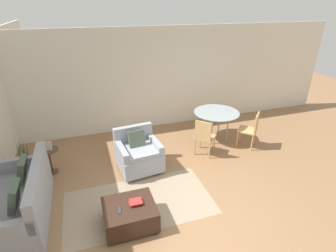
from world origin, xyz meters
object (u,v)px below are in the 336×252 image
ottoman (130,214)px  dining_chair_near_left (204,135)px  armchair (138,154)px  dining_table (216,115)px  dining_chair_near_right (251,128)px  potted_plant (28,167)px  book_stack (136,202)px  side_table (50,157)px  picture_frame (47,146)px  couch (22,203)px  tv_remote_primary (120,210)px

ottoman → dining_chair_near_left: (2.05, 1.59, 0.30)m
armchair → dining_table: armchair is taller
ottoman → dining_chair_near_left: 2.61m
dining_chair_near_left → dining_chair_near_right: 1.26m
armchair → potted_plant: (-2.23, 0.43, -0.14)m
book_stack → side_table: side_table is taller
picture_frame → dining_chair_near_left: (3.35, -0.37, -0.12)m
couch → tv_remote_primary: 1.67m
book_stack → dining_chair_near_left: bearing=39.0°
armchair → potted_plant: potted_plant is taller
couch → side_table: size_ratio=3.33×
tv_remote_primary → dining_chair_near_left: dining_chair_near_left is taller
picture_frame → dining_table: 3.99m
armchair → tv_remote_primary: 1.71m
armchair → book_stack: bearing=-104.0°
dining_chair_near_left → dining_chair_near_right: bearing=0.0°
tv_remote_primary → dining_chair_near_right: (3.47, 1.64, 0.13)m
tv_remote_primary → side_table: bearing=119.5°
side_table → dining_chair_near_right: (4.61, -0.37, 0.14)m
couch → dining_chair_near_right: couch is taller
book_stack → side_table: size_ratio=0.41×
side_table → dining_chair_near_left: 3.37m
ottoman → side_table: bearing=123.5°
side_table → dining_table: size_ratio=0.47×
armchair → side_table: (-1.79, 0.43, 0.02)m
side_table → couch: bearing=-105.5°
book_stack → dining_table: bearing=40.6°
dining_chair_near_right → book_stack: bearing=-153.9°
side_table → dining_chair_near_right: dining_chair_near_right is taller
picture_frame → side_table: bearing=90.0°
couch → tv_remote_primary: (1.49, -0.75, 0.07)m
armchair → ottoman: 1.61m
side_table → picture_frame: (0.00, -0.00, 0.25)m
ottoman → armchair: bearing=72.2°
tv_remote_primary → dining_chair_near_left: (2.21, 1.64, 0.13)m
book_stack → tv_remote_primary: (-0.27, -0.07, -0.02)m
ottoman → dining_chair_near_right: size_ratio=0.91×
picture_frame → armchair: bearing=-13.4°
couch → side_table: 1.31m
dining_table → dining_chair_near_left: bearing=-135.0°
tv_remote_primary → side_table: 2.31m
book_stack → tv_remote_primary: book_stack is taller
armchair → dining_table: size_ratio=0.82×
dining_table → dining_chair_near_left: size_ratio=1.27×
book_stack → tv_remote_primary: 0.28m
couch → potted_plant: 1.27m
armchair → couch: bearing=-158.7°
armchair → book_stack: armchair is taller
ottoman → dining_table: 3.51m
dining_chair_near_left → couch: bearing=-166.5°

